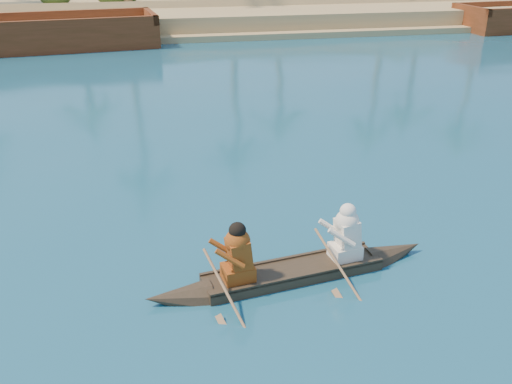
{
  "coord_description": "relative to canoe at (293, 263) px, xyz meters",
  "views": [
    {
      "loc": [
        5.47,
        -12.21,
        5.95
      ],
      "look_at": [
        7.63,
        -1.75,
        1.07
      ],
      "focal_mm": 40.0,
      "sensor_mm": 36.0,
      "label": 1
    }
  ],
  "objects": [
    {
      "name": "shrub_cluster",
      "position": [
        -8.0,
        34.89,
        0.9
      ],
      "size": [
        100.0,
        6.0,
        2.4
      ],
      "primitive_type": null,
      "color": "#243A15",
      "rests_on": "ground"
    },
    {
      "name": "barge_mid",
      "position": [
        -7.67,
        25.39,
        0.43
      ],
      "size": [
        12.95,
        5.56,
        2.09
      ],
      "rotation": [
        0.0,
        0.0,
        0.11
      ],
      "color": "maroon",
      "rests_on": "ground"
    },
    {
      "name": "canoe",
      "position": [
        0.0,
        0.0,
        0.0
      ],
      "size": [
        5.67,
        1.58,
        1.55
      ],
      "rotation": [
        0.0,
        0.0,
        0.15
      ],
      "color": "#34271C",
      "rests_on": "ground"
    }
  ]
}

